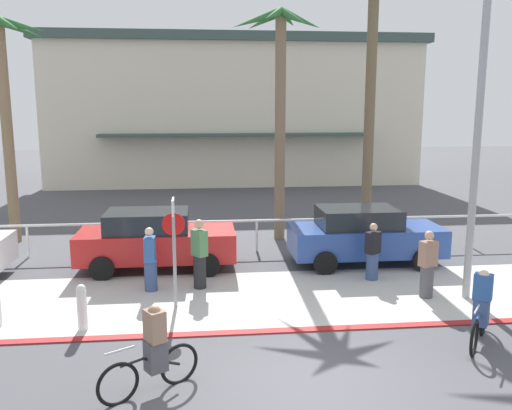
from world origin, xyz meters
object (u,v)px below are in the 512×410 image
(palm_tree_2, at_px, (279,77))
(car_blue_2, at_px, (364,235))
(cyclist_blue_1, at_px, (481,309))
(palm_tree_3, at_px, (372,43))
(cyclist_black_0, at_px, (153,352))
(pedestrian_1, at_px, (200,257))
(streetlight_curb, at_px, (484,121))
(car_red_1, at_px, (155,239))
(stop_sign_bike_lane, at_px, (174,237))
(bollard_2, at_px, (82,307))
(pedestrian_0, at_px, (427,267))
(pedestrian_3, at_px, (373,254))
(pedestrian_2, at_px, (150,262))
(palm_tree_1, at_px, (3,77))

(palm_tree_2, bearing_deg, car_blue_2, -58.19)
(cyclist_blue_1, bearing_deg, palm_tree_3, 87.34)
(cyclist_black_0, distance_m, pedestrian_1, 5.08)
(streetlight_curb, xyz_separation_m, palm_tree_2, (-3.70, 6.64, 1.27))
(streetlight_curb, height_order, palm_tree_2, palm_tree_2)
(pedestrian_1, bearing_deg, car_red_1, 124.47)
(stop_sign_bike_lane, height_order, car_blue_2, stop_sign_bike_lane)
(bollard_2, bearing_deg, pedestrian_1, 44.42)
(cyclist_black_0, bearing_deg, car_blue_2, 50.42)
(palm_tree_2, relative_size, cyclist_black_0, 4.94)
(bollard_2, distance_m, car_blue_2, 8.32)
(palm_tree_2, distance_m, cyclist_blue_1, 10.44)
(pedestrian_0, bearing_deg, bollard_2, -171.83)
(car_blue_2, distance_m, pedestrian_0, 3.04)
(cyclist_blue_1, bearing_deg, car_blue_2, 97.08)
(car_red_1, bearing_deg, cyclist_black_0, -85.90)
(stop_sign_bike_lane, relative_size, pedestrian_3, 1.64)
(palm_tree_2, bearing_deg, bollard_2, -124.84)
(bollard_2, distance_m, streetlight_curb, 9.66)
(pedestrian_3, bearing_deg, car_blue_2, 81.73)
(palm_tree_3, bearing_deg, streetlight_curb, -85.41)
(car_blue_2, relative_size, pedestrian_2, 2.67)
(palm_tree_2, height_order, cyclist_black_0, palm_tree_2)
(bollard_2, xyz_separation_m, pedestrian_0, (7.91, 1.14, 0.25))
(palm_tree_3, relative_size, pedestrian_1, 5.23)
(cyclist_black_0, height_order, cyclist_blue_1, same)
(stop_sign_bike_lane, bearing_deg, palm_tree_1, 129.89)
(car_blue_2, xyz_separation_m, pedestrian_1, (-4.80, -1.71, -0.03))
(cyclist_blue_1, relative_size, pedestrian_3, 0.96)
(palm_tree_2, relative_size, palm_tree_3, 0.82)
(palm_tree_3, height_order, pedestrian_3, palm_tree_3)
(palm_tree_1, distance_m, pedestrian_2, 8.90)
(bollard_2, height_order, cyclist_black_0, cyclist_black_0)
(streetlight_curb, xyz_separation_m, pedestrian_3, (-1.85, 1.81, -3.56))
(car_red_1, height_order, pedestrian_2, car_red_1)
(pedestrian_1, bearing_deg, cyclist_blue_1, -34.66)
(car_red_1, distance_m, pedestrian_1, 2.22)
(pedestrian_2, bearing_deg, pedestrian_3, 2.77)
(stop_sign_bike_lane, relative_size, palm_tree_1, 0.34)
(pedestrian_0, height_order, pedestrian_1, pedestrian_1)
(palm_tree_2, bearing_deg, pedestrian_2, -127.77)
(palm_tree_2, relative_size, pedestrian_2, 4.72)
(palm_tree_3, distance_m, pedestrian_2, 10.60)
(pedestrian_0, bearing_deg, stop_sign_bike_lane, -179.75)
(palm_tree_2, xyz_separation_m, pedestrian_3, (1.85, -4.83, -4.83))
(stop_sign_bike_lane, xyz_separation_m, bollard_2, (-1.87, -1.11, -1.16))
(stop_sign_bike_lane, distance_m, pedestrian_3, 5.44)
(cyclist_black_0, height_order, pedestrian_3, pedestrian_3)
(streetlight_curb, height_order, pedestrian_3, streetlight_curb)
(pedestrian_0, bearing_deg, streetlight_curb, -20.25)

